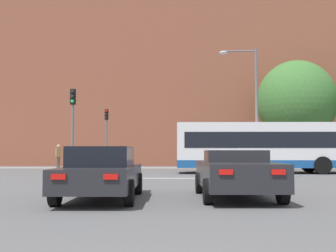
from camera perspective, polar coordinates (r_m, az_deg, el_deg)
name	(u,v)px	position (r m, az deg, el deg)	size (l,w,h in m)	color
stop_line_strip	(169,178)	(20.27, 0.20, -7.08)	(7.52, 0.30, 0.01)	silver
far_pavement	(171,168)	(32.50, 0.45, -5.69)	(68.36, 2.50, 0.01)	gray
brick_civic_building	(157,65)	(44.09, -1.47, 8.24)	(38.70, 13.82, 23.01)	brown
car_saloon_left	(102,172)	(11.58, -8.95, -6.21)	(2.01, 4.69, 1.42)	#232328
car_roadster_right	(236,173)	(11.90, 9.20, -6.30)	(2.11, 4.47, 1.33)	#232328
bus_crossing_lead	(262,146)	(25.38, 12.63, -2.73)	(10.03, 2.65, 2.93)	silver
traffic_light_far_left	(106,129)	(32.48, -8.34, -0.36)	(0.26, 0.31, 4.50)	slate
traffic_light_near_left	(73,118)	(22.09, -12.79, 1.08)	(0.26, 0.31, 4.49)	slate
street_lamp_junction	(250,96)	(25.58, 11.04, 3.95)	(2.28, 0.36, 7.44)	slate
pedestrian_waiting	(58,154)	(33.84, -14.63, -3.69)	(0.45, 0.42, 1.80)	brown
pedestrian_walking_east	(295,155)	(34.27, 16.76, -3.76)	(0.42, 0.45, 1.71)	#333851
tree_by_building	(296,102)	(35.68, 16.99, 3.19)	(6.33, 6.33, 8.63)	#4C3823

